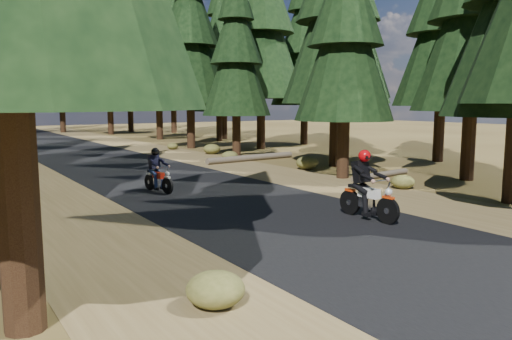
{
  "coord_description": "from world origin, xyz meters",
  "views": [
    {
      "loc": [
        -7.51,
        -9.88,
        2.93
      ],
      "look_at": [
        0.0,
        1.5,
        1.1
      ],
      "focal_mm": 35.0,
      "sensor_mm": 36.0,
      "label": 1
    }
  ],
  "objects_px": {
    "log_near": "(251,158)",
    "log_far": "(381,175)",
    "rider_lead": "(368,197)",
    "rider_follow": "(158,178)"
  },
  "relations": [
    {
      "from": "log_far",
      "to": "rider_lead",
      "type": "relative_size",
      "value": 1.72
    },
    {
      "from": "rider_lead",
      "to": "log_near",
      "type": "bearing_deg",
      "value": -111.23
    },
    {
      "from": "rider_lead",
      "to": "rider_follow",
      "type": "relative_size",
      "value": 1.16
    },
    {
      "from": "log_near",
      "to": "log_far",
      "type": "xyz_separation_m",
      "value": [
        1.12,
        -7.72,
        -0.04
      ]
    },
    {
      "from": "log_near",
      "to": "rider_lead",
      "type": "bearing_deg",
      "value": -115.44
    },
    {
      "from": "rider_lead",
      "to": "rider_follow",
      "type": "bearing_deg",
      "value": -67.25
    },
    {
      "from": "rider_follow",
      "to": "log_far",
      "type": "bearing_deg",
      "value": 157.97
    },
    {
      "from": "log_far",
      "to": "rider_follow",
      "type": "height_order",
      "value": "rider_follow"
    },
    {
      "from": "rider_lead",
      "to": "rider_follow",
      "type": "xyz_separation_m",
      "value": [
        -2.93,
        6.59,
        -0.1
      ]
    },
    {
      "from": "rider_lead",
      "to": "log_far",
      "type": "bearing_deg",
      "value": -141.02
    }
  ]
}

